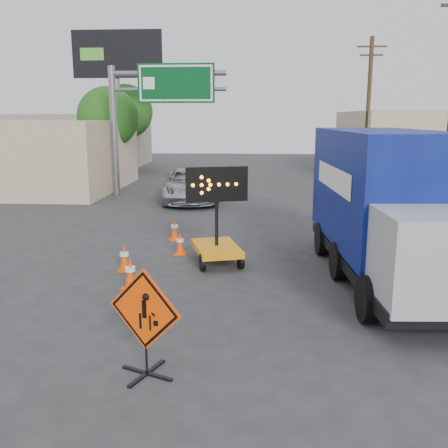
# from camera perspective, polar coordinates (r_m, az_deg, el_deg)

# --- Properties ---
(ground) EXTENTS (100.00, 100.00, 0.00)m
(ground) POSITION_cam_1_polar(r_m,az_deg,el_deg) (9.57, -3.77, -13.94)
(ground) COLOR #2D2D30
(ground) RESTS_ON ground
(curb_right) EXTENTS (0.40, 60.00, 0.12)m
(curb_right) POSITION_cam_1_polar(r_m,az_deg,el_deg) (24.62, 18.00, 1.86)
(curb_right) COLOR gray
(curb_right) RESTS_ON ground
(sidewalk_right) EXTENTS (4.00, 60.00, 0.15)m
(sidewalk_right) POSITION_cam_1_polar(r_m,az_deg,el_deg) (25.28, 23.06, 1.77)
(sidewalk_right) COLOR gray
(sidewalk_right) RESTS_ON ground
(storefront_left_near) EXTENTS (14.00, 10.00, 4.00)m
(storefront_left_near) POSITION_cam_1_polar(r_m,az_deg,el_deg) (32.39, -24.26, 7.19)
(storefront_left_near) COLOR #C9B091
(storefront_left_near) RESTS_ON ground
(storefront_left_far) EXTENTS (12.00, 10.00, 4.40)m
(storefront_left_far) POSITION_cam_1_polar(r_m,az_deg,el_deg) (45.54, -17.12, 9.10)
(storefront_left_far) COLOR #A29687
(storefront_left_far) RESTS_ON ground
(building_right_far) EXTENTS (10.00, 14.00, 4.60)m
(building_right_far) POSITION_cam_1_polar(r_m,az_deg,el_deg) (40.33, 21.20, 8.64)
(building_right_far) COLOR #C9B091
(building_right_far) RESTS_ON ground
(highway_gantry) EXTENTS (6.18, 0.38, 6.90)m
(highway_gantry) POSITION_cam_1_polar(r_m,az_deg,el_deg) (27.08, -8.31, 13.86)
(highway_gantry) COLOR slate
(highway_gantry) RESTS_ON ground
(billboard) EXTENTS (6.10, 0.54, 9.85)m
(billboard) POSITION_cam_1_polar(r_m,az_deg,el_deg) (35.83, -12.07, 16.94)
(billboard) COLOR slate
(billboard) RESTS_ON ground
(utility_pole_far) EXTENTS (1.80, 0.26, 9.00)m
(utility_pole_far) POSITION_cam_1_polar(r_m,az_deg,el_deg) (33.22, 16.15, 12.52)
(utility_pole_far) COLOR #44341D
(utility_pole_far) RESTS_ON ground
(tree_left_near) EXTENTS (3.71, 3.71, 6.03)m
(tree_left_near) POSITION_cam_1_polar(r_m,az_deg,el_deg) (31.87, -13.12, 11.77)
(tree_left_near) COLOR #44341D
(tree_left_near) RESTS_ON ground
(tree_left_far) EXTENTS (4.10, 4.10, 6.66)m
(tree_left_far) POSITION_cam_1_polar(r_m,az_deg,el_deg) (39.84, -11.16, 12.50)
(tree_left_far) COLOR #44341D
(tree_left_far) RESTS_ON ground
(construction_sign) EXTENTS (1.29, 0.93, 1.84)m
(construction_sign) POSITION_cam_1_polar(r_m,az_deg,el_deg) (8.35, -9.00, -10.78)
(construction_sign) COLOR black
(construction_sign) RESTS_ON ground
(arrow_board) EXTENTS (1.74, 2.24, 2.83)m
(arrow_board) POSITION_cam_1_polar(r_m,az_deg,el_deg) (14.53, -0.85, -2.06)
(arrow_board) COLOR orange
(arrow_board) RESTS_ON ground
(pickup_truck) EXTENTS (3.49, 6.19, 1.63)m
(pickup_truck) POSITION_cam_1_polar(r_m,az_deg,el_deg) (25.33, -3.85, 4.44)
(pickup_truck) COLOR silver
(pickup_truck) RESTS_ON ground
(box_truck) EXTENTS (2.97, 8.26, 3.86)m
(box_truck) POSITION_cam_1_polar(r_m,az_deg,el_deg) (13.46, 18.07, 1.05)
(box_truck) COLOR black
(box_truck) RESTS_ON ground
(cone_a) EXTENTS (0.49, 0.49, 0.79)m
(cone_a) POSITION_cam_1_polar(r_m,az_deg,el_deg) (12.68, -10.66, -5.54)
(cone_a) COLOR #FE4705
(cone_a) RESTS_ON ground
(cone_b) EXTENTS (0.44, 0.44, 0.75)m
(cone_b) POSITION_cam_1_polar(r_m,az_deg,el_deg) (14.14, -11.31, -3.79)
(cone_b) COLOR #FE4705
(cone_b) RESTS_ON ground
(cone_c) EXTENTS (0.38, 0.38, 0.70)m
(cone_c) POSITION_cam_1_polar(r_m,az_deg,el_deg) (15.58, -5.04, -2.23)
(cone_c) COLOR #FE4705
(cone_c) RESTS_ON ground
(cone_d) EXTENTS (0.51, 0.51, 0.76)m
(cone_d) POSITION_cam_1_polar(r_m,az_deg,el_deg) (17.42, -5.67, -0.59)
(cone_d) COLOR #FE4705
(cone_d) RESTS_ON ground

